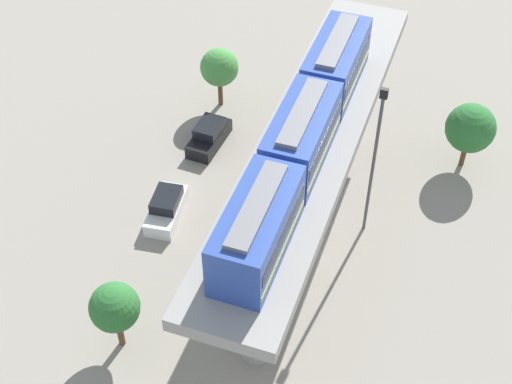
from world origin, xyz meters
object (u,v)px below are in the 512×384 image
object	(u,v)px
parked_car_black	(209,136)
tree_mid_lot	(219,68)
tree_near_viaduct	(115,308)
parked_car_white	(167,208)
tree_far_corner	(470,128)
signal_post	(374,158)
train	(301,136)

from	to	relation	value
parked_car_black	tree_mid_lot	size ratio (longest dim) A/B	0.89
parked_car_black	tree_mid_lot	bearing A→B (deg)	104.51
tree_near_viaduct	parked_car_black	bearing A→B (deg)	95.94
parked_car_white	tree_near_viaduct	bearing A→B (deg)	-87.40
parked_car_black	tree_far_corner	world-z (taller)	tree_far_corner
parked_car_white	tree_far_corner	bearing A→B (deg)	26.13
tree_mid_lot	parked_car_white	bearing A→B (deg)	-85.09
parked_car_black	signal_post	bearing A→B (deg)	-16.46
tree_far_corner	signal_post	bearing A→B (deg)	-121.39
train	parked_car_white	world-z (taller)	train
train	tree_far_corner	bearing A→B (deg)	55.50
tree_far_corner	train	bearing A→B (deg)	-124.50
tree_near_viaduct	tree_far_corner	distance (m)	26.35
train	tree_mid_lot	world-z (taller)	train
train	tree_mid_lot	size ratio (longest dim) A/B	4.27
signal_post	train	bearing A→B (deg)	-130.20
parked_car_white	signal_post	xyz separation A→B (m)	(12.31, 3.20, 5.27)
tree_near_viaduct	signal_post	bearing A→B (deg)	50.73
parked_car_white	tree_far_corner	size ratio (longest dim) A/B	0.89
parked_car_black	parked_car_white	bearing A→B (deg)	-86.19
parked_car_black	tree_far_corner	distance (m)	18.03
tree_mid_lot	tree_near_viaduct	bearing A→B (deg)	-82.87
parked_car_black	parked_car_white	xyz separation A→B (m)	(0.11, -7.59, 0.00)
train	parked_car_black	world-z (taller)	train
train	tree_far_corner	xyz separation A→B (m)	(8.42, 12.26, -6.67)
parked_car_black	tree_mid_lot	world-z (taller)	tree_mid_lot
parked_car_black	tree_far_corner	size ratio (longest dim) A/B	0.87
train	tree_near_viaduct	bearing A→B (deg)	-128.85
train	parked_car_white	distance (m)	12.81
train	parked_car_white	xyz separation A→B (m)	(-8.91, 0.83, -9.16)
parked_car_white	signal_post	world-z (taller)	signal_post
parked_car_black	signal_post	world-z (taller)	signal_post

